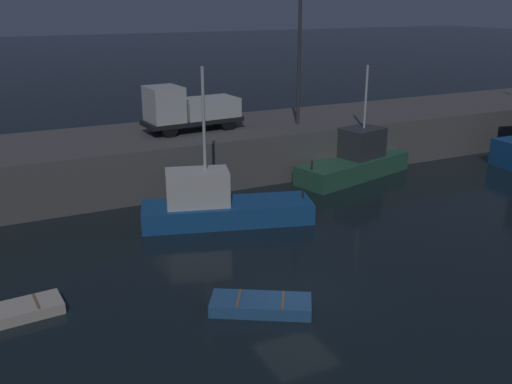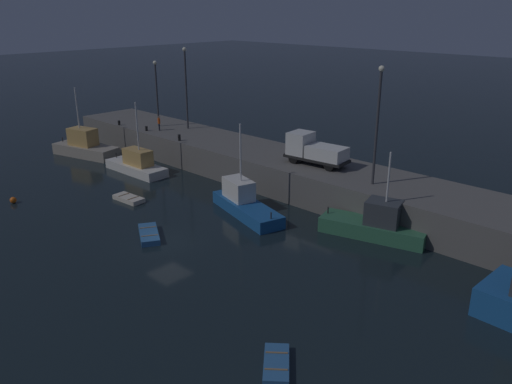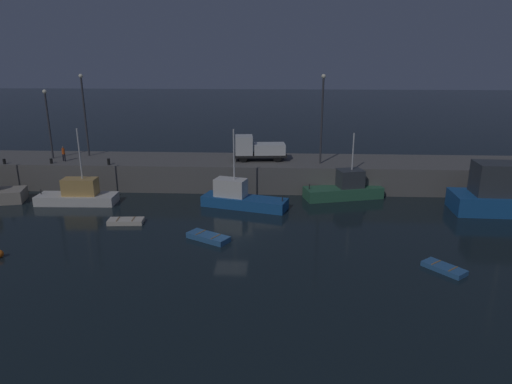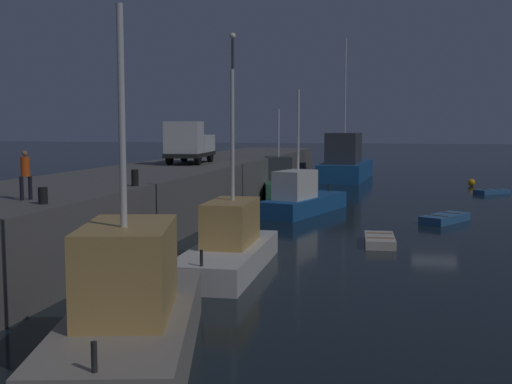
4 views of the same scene
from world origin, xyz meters
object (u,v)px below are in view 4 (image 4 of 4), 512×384
at_px(utility_truck, 190,143).
at_px(bollard_west, 135,178).
at_px(dinghy_red_small, 445,218).
at_px(dockworker, 25,172).
at_px(bollard_central, 43,196).
at_px(rowboat_white_mid, 492,191).
at_px(fishing_trawler_red, 279,182).
at_px(mooring_buoy_near, 472,182).
at_px(lamp_post_central, 233,87).
at_px(fishing_boat_white, 229,246).
at_px(fishing_boat_blue, 346,163).
at_px(fishing_boat_orange, 130,316).
at_px(dinghy_orange_near, 380,240).
at_px(fishing_trawler_green, 302,198).

xyz_separation_m(utility_truck, bollard_west, (-14.94, -2.84, -0.94)).
distance_m(dinghy_red_small, dockworker, 22.33).
xyz_separation_m(dockworker, bollard_central, (-0.85, -1.10, -0.63)).
relative_size(rowboat_white_mid, dockworker, 1.80).
xyz_separation_m(fishing_trawler_red, mooring_buoy_near, (10.59, -14.73, -0.65)).
bearing_deg(lamp_post_central, rowboat_white_mid, -70.42).
bearing_deg(fishing_boat_white, bollard_west, 69.60).
bearing_deg(lamp_post_central, mooring_buoy_near, -53.98).
distance_m(fishing_boat_blue, bollard_central, 44.91).
bearing_deg(utility_truck, bollard_west, -169.24).
distance_m(dockworker, bollard_west, 5.47).
bearing_deg(fishing_boat_blue, rowboat_white_mid, -131.20).
height_order(fishing_boat_orange, lamp_post_central, lamp_post_central).
bearing_deg(fishing_trawler_red, dinghy_orange_near, -156.99).
xyz_separation_m(dinghy_orange_near, rowboat_white_mid, (23.43, -7.48, -0.02)).
xyz_separation_m(fishing_boat_white, mooring_buoy_near, (35.84, -11.66, -0.55)).
relative_size(lamp_post_central, utility_truck, 1.55).
relative_size(fishing_boat_white, fishing_trawler_green, 0.91).
bearing_deg(bollard_west, bollard_central, 177.26).
distance_m(fishing_trawler_green, rowboat_white_mid, 18.87).
xyz_separation_m(fishing_trawler_green, dockworker, (-18.97, 5.84, 2.76)).
height_order(rowboat_white_mid, dockworker, dockworker).
distance_m(fishing_trawler_red, bollard_central, 29.89).
relative_size(fishing_trawler_red, dockworker, 5.06).
relative_size(fishing_boat_orange, bollard_west, 12.68).
bearing_deg(fishing_trawler_red, bollard_west, 177.20).
bearing_deg(lamp_post_central, dinghy_red_small, -123.76).
height_order(dinghy_red_small, lamp_post_central, lamp_post_central).
distance_m(fishing_boat_white, lamp_post_central, 24.79).
bearing_deg(fishing_trawler_green, fishing_boat_blue, -0.77).
bearing_deg(bollard_west, fishing_trawler_red, -2.80).
xyz_separation_m(fishing_boat_white, bollard_central, (-4.53, 4.52, 2.16)).
distance_m(mooring_buoy_near, dockworker, 43.27).
bearing_deg(dinghy_orange_near, bollard_west, 116.33).
xyz_separation_m(fishing_boat_blue, dinghy_orange_near, (-33.90, -4.49, -1.41)).
height_order(dockworker, bollard_west, dockworker).
bearing_deg(dinghy_red_small, fishing_boat_white, 148.85).
bearing_deg(bollard_central, fishing_boat_blue, -6.49).
relative_size(fishing_trawler_red, mooring_buoy_near, 12.86).
height_order(fishing_trawler_red, fishing_boat_blue, fishing_boat_blue).
distance_m(fishing_boat_blue, fishing_trawler_green, 24.79).
bearing_deg(fishing_trawler_red, dinghy_red_small, -136.18).
distance_m(fishing_trawler_red, dinghy_red_small, 16.26).
bearing_deg(fishing_boat_blue, fishing_boat_orange, 179.81).
height_order(fishing_trawler_green, dinghy_orange_near, fishing_trawler_green).
bearing_deg(bollard_west, fishing_boat_white, -110.40).
height_order(rowboat_white_mid, mooring_buoy_near, mooring_buoy_near).
xyz_separation_m(fishing_boat_white, fishing_boat_orange, (-9.35, -0.39, 0.21)).
xyz_separation_m(rowboat_white_mid, dinghy_red_small, (-16.06, 4.34, 0.04)).
bearing_deg(utility_truck, bollard_central, -173.10).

